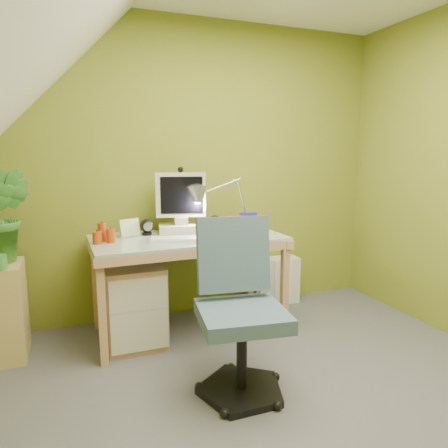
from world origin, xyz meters
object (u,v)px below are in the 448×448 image
object	(u,v)px
side_ledge	(6,311)
radiator	(275,280)
monitor	(181,200)
task_chair	(242,313)
desk_lamp	(235,192)
desk	(188,284)
potted_plant	(3,216)

from	to	relation	value
side_ledge	radiator	world-z (taller)	side_ledge
monitor	side_ledge	world-z (taller)	monitor
task_chair	radiator	bearing A→B (deg)	62.76
desk_lamp	task_chair	bearing A→B (deg)	-96.31
desk	radiator	distance (m)	0.97
side_ledge	potted_plant	xyz separation A→B (m)	(0.03, 0.05, 0.63)
desk_lamp	radiator	bearing A→B (deg)	29.77
side_ledge	task_chair	bearing A→B (deg)	-36.33
desk	task_chair	bearing A→B (deg)	-88.54
monitor	potted_plant	bearing A→B (deg)	-165.21
side_ledge	potted_plant	size ratio (longest dim) A/B	1.04
potted_plant	task_chair	bearing A→B (deg)	-38.38
radiator	desk_lamp	bearing A→B (deg)	-160.71
monitor	desk_lamp	world-z (taller)	desk_lamp
monitor	desk_lamp	distance (m)	0.45
desk_lamp	potted_plant	world-z (taller)	desk_lamp
desk	desk_lamp	world-z (taller)	desk_lamp
desk	monitor	size ratio (longest dim) A/B	2.80
side_ledge	radiator	distance (m)	2.16
desk	potted_plant	xyz separation A→B (m)	(-1.21, 0.09, 0.58)
potted_plant	task_chair	xyz separation A→B (m)	(1.26, -1.00, -0.47)
potted_plant	radiator	world-z (taller)	potted_plant
desk	side_ledge	size ratio (longest dim) A/B	2.16
potted_plant	radiator	size ratio (longest dim) A/B	1.48
monitor	desk_lamp	size ratio (longest dim) A/B	0.84
monitor	side_ledge	bearing A→B (deg)	-163.01
desk	side_ledge	xyz separation A→B (m)	(-1.24, 0.04, -0.05)
potted_plant	task_chair	distance (m)	1.67
monitor	potted_plant	world-z (taller)	potted_plant
desk_lamp	radiator	world-z (taller)	desk_lamp
potted_plant	task_chair	world-z (taller)	potted_plant
side_ledge	potted_plant	world-z (taller)	potted_plant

